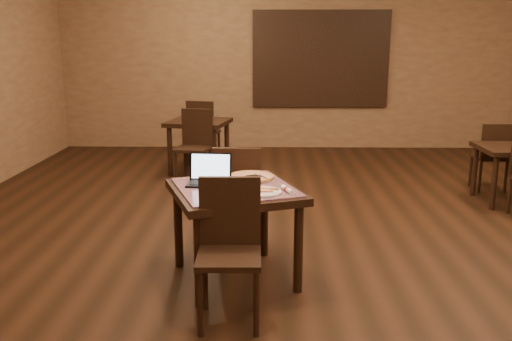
{
  "coord_description": "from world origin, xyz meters",
  "views": [
    {
      "loc": [
        -0.44,
        -4.55,
        1.86
      ],
      "look_at": [
        -0.52,
        -0.34,
        0.85
      ],
      "focal_mm": 38.0,
      "sensor_mm": 36.0,
      "label": 1
    }
  ],
  "objects_px": {
    "chair_main_far": "(238,192)",
    "other_table_a": "(511,156)",
    "chair_main_near": "(230,242)",
    "other_table_b": "(199,129)",
    "tiled_table": "(235,199)",
    "laptop": "(210,176)",
    "pizza_pan": "(251,178)",
    "other_table_b_chair_far": "(202,128)",
    "other_table_b_chair_near": "(195,142)",
    "other_table_a_chair_far": "(492,153)"
  },
  "relations": [
    {
      "from": "chair_main_far",
      "to": "other_table_a",
      "type": "height_order",
      "value": "chair_main_far"
    },
    {
      "from": "laptop",
      "to": "other_table_a",
      "type": "height_order",
      "value": "laptop"
    },
    {
      "from": "laptop",
      "to": "other_table_a",
      "type": "bearing_deg",
      "value": 36.57
    },
    {
      "from": "tiled_table",
      "to": "laptop",
      "type": "height_order",
      "value": "laptop"
    },
    {
      "from": "tiled_table",
      "to": "other_table_b_chair_far",
      "type": "height_order",
      "value": "other_table_b_chair_far"
    },
    {
      "from": "chair_main_near",
      "to": "other_table_b",
      "type": "bearing_deg",
      "value": 98.61
    },
    {
      "from": "chair_main_far",
      "to": "other_table_b",
      "type": "distance_m",
      "value": 3.07
    },
    {
      "from": "tiled_table",
      "to": "pizza_pan",
      "type": "height_order",
      "value": "pizza_pan"
    },
    {
      "from": "laptop",
      "to": "other_table_b_chair_near",
      "type": "xyz_separation_m",
      "value": [
        -0.5,
        2.93,
        -0.27
      ]
    },
    {
      "from": "laptop",
      "to": "other_table_b_chair_near",
      "type": "distance_m",
      "value": 2.98
    },
    {
      "from": "other_table_b",
      "to": "other_table_b_chair_far",
      "type": "bearing_deg",
      "value": 103.14
    },
    {
      "from": "chair_main_near",
      "to": "other_table_a_chair_far",
      "type": "height_order",
      "value": "chair_main_near"
    },
    {
      "from": "laptop",
      "to": "other_table_b_chair_far",
      "type": "bearing_deg",
      "value": 102.06
    },
    {
      "from": "chair_main_far",
      "to": "other_table_b_chair_far",
      "type": "xyz_separation_m",
      "value": [
        -0.73,
        3.56,
        0.01
      ]
    },
    {
      "from": "chair_main_near",
      "to": "tiled_table",
      "type": "bearing_deg",
      "value": 88.85
    },
    {
      "from": "chair_main_far",
      "to": "laptop",
      "type": "height_order",
      "value": "laptop"
    },
    {
      "from": "chair_main_near",
      "to": "pizza_pan",
      "type": "bearing_deg",
      "value": 80.9
    },
    {
      "from": "other_table_a",
      "to": "other_table_b",
      "type": "height_order",
      "value": "other_table_b"
    },
    {
      "from": "other_table_b",
      "to": "other_table_b_chair_near",
      "type": "distance_m",
      "value": 0.58
    },
    {
      "from": "other_table_b",
      "to": "other_table_a_chair_far",
      "type": "bearing_deg",
      "value": -2.49
    },
    {
      "from": "pizza_pan",
      "to": "other_table_b",
      "type": "bearing_deg",
      "value": 103.97
    },
    {
      "from": "laptop",
      "to": "other_table_a_chair_far",
      "type": "relative_size",
      "value": 0.41
    },
    {
      "from": "other_table_a_chair_far",
      "to": "other_table_b_chair_far",
      "type": "height_order",
      "value": "other_table_b_chair_far"
    },
    {
      "from": "laptop",
      "to": "other_table_a",
      "type": "xyz_separation_m",
      "value": [
        3.28,
        2.05,
        -0.27
      ]
    },
    {
      "from": "chair_main_far",
      "to": "tiled_table",
      "type": "bearing_deg",
      "value": 93.12
    },
    {
      "from": "other_table_a",
      "to": "other_table_b_chair_far",
      "type": "bearing_deg",
      "value": 151.88
    },
    {
      "from": "chair_main_near",
      "to": "pizza_pan",
      "type": "height_order",
      "value": "chair_main_near"
    },
    {
      "from": "other_table_a",
      "to": "other_table_b_chair_far",
      "type": "relative_size",
      "value": 0.73
    },
    {
      "from": "tiled_table",
      "to": "chair_main_far",
      "type": "distance_m",
      "value": 0.63
    },
    {
      "from": "tiled_table",
      "to": "chair_main_far",
      "type": "xyz_separation_m",
      "value": [
        -0.0,
        0.62,
        -0.11
      ]
    },
    {
      "from": "other_table_a",
      "to": "tiled_table",
      "type": "bearing_deg",
      "value": -145.3
    },
    {
      "from": "laptop",
      "to": "pizza_pan",
      "type": "xyz_separation_m",
      "value": [
        0.32,
        0.14,
        -0.06
      ]
    },
    {
      "from": "tiled_table",
      "to": "other_table_b_chair_near",
      "type": "relative_size",
      "value": 1.2
    },
    {
      "from": "chair_main_near",
      "to": "chair_main_far",
      "type": "relative_size",
      "value": 1.0
    },
    {
      "from": "laptop",
      "to": "pizza_pan",
      "type": "distance_m",
      "value": 0.35
    },
    {
      "from": "chair_main_far",
      "to": "laptop",
      "type": "bearing_deg",
      "value": 71.78
    },
    {
      "from": "other_table_a",
      "to": "other_table_b_chair_near",
      "type": "xyz_separation_m",
      "value": [
        -3.78,
        0.88,
        -0.01
      ]
    },
    {
      "from": "chair_main_far",
      "to": "pizza_pan",
      "type": "xyz_separation_m",
      "value": [
        0.12,
        -0.38,
        0.22
      ]
    },
    {
      "from": "tiled_table",
      "to": "other_table_b_chair_near",
      "type": "bearing_deg",
      "value": 83.09
    },
    {
      "from": "chair_main_far",
      "to": "other_table_a",
      "type": "xyz_separation_m",
      "value": [
        3.09,
        1.54,
        0.01
      ]
    },
    {
      "from": "tiled_table",
      "to": "other_table_a",
      "type": "distance_m",
      "value": 3.76
    },
    {
      "from": "other_table_b",
      "to": "other_table_b_chair_far",
      "type": "xyz_separation_m",
      "value": [
        -0.02,
        0.57,
        -0.08
      ]
    },
    {
      "from": "tiled_table",
      "to": "laptop",
      "type": "relative_size",
      "value": 3.33
    },
    {
      "from": "tiled_table",
      "to": "other_table_a_chair_far",
      "type": "relative_size",
      "value": 1.36
    },
    {
      "from": "other_table_a_chair_far",
      "to": "other_table_b_chair_far",
      "type": "bearing_deg",
      "value": -21.87
    },
    {
      "from": "chair_main_near",
      "to": "other_table_b",
      "type": "relative_size",
      "value": 1.02
    },
    {
      "from": "tiled_table",
      "to": "laptop",
      "type": "xyz_separation_m",
      "value": [
        -0.2,
        0.1,
        0.16
      ]
    },
    {
      "from": "chair_main_near",
      "to": "other_table_b",
      "type": "xyz_separation_m",
      "value": [
        -0.72,
        4.22,
        0.08
      ]
    },
    {
      "from": "tiled_table",
      "to": "other_table_b_chair_far",
      "type": "bearing_deg",
      "value": 80.06
    },
    {
      "from": "other_table_a_chair_far",
      "to": "other_table_b",
      "type": "height_order",
      "value": "other_table_a_chair_far"
    }
  ]
}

